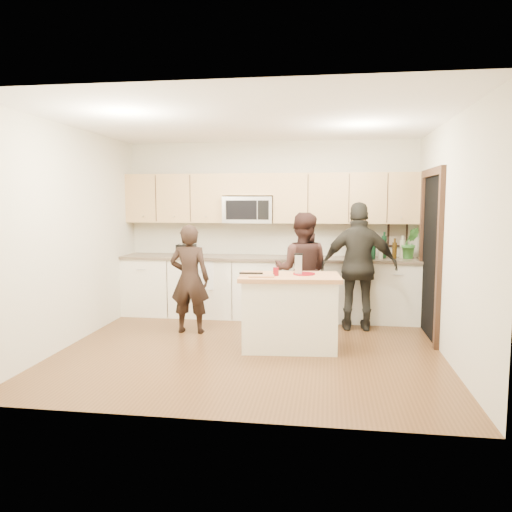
# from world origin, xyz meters

# --- Properties ---
(floor) EXTENTS (4.50, 4.50, 0.00)m
(floor) POSITION_xyz_m (0.00, 0.00, 0.00)
(floor) COLOR brown
(floor) RESTS_ON ground
(room_shell) EXTENTS (4.52, 4.02, 2.71)m
(room_shell) POSITION_xyz_m (0.00, 0.00, 1.73)
(room_shell) COLOR beige
(room_shell) RESTS_ON ground
(back_cabinetry) EXTENTS (4.50, 0.66, 0.94)m
(back_cabinetry) POSITION_xyz_m (0.00, 1.69, 0.47)
(back_cabinetry) COLOR white
(back_cabinetry) RESTS_ON ground
(upper_cabinetry) EXTENTS (4.50, 0.33, 0.75)m
(upper_cabinetry) POSITION_xyz_m (0.03, 1.83, 1.84)
(upper_cabinetry) COLOR tan
(upper_cabinetry) RESTS_ON ground
(microwave) EXTENTS (0.76, 0.41, 0.40)m
(microwave) POSITION_xyz_m (-0.31, 1.80, 1.65)
(microwave) COLOR silver
(microwave) RESTS_ON ground
(doorway) EXTENTS (0.06, 1.25, 2.20)m
(doorway) POSITION_xyz_m (2.23, 0.90, 1.16)
(doorway) COLOR black
(doorway) RESTS_ON ground
(framed_picture) EXTENTS (0.30, 0.03, 0.38)m
(framed_picture) POSITION_xyz_m (1.95, 1.98, 1.28)
(framed_picture) COLOR black
(framed_picture) RESTS_ON ground
(dish_towel) EXTENTS (0.34, 0.60, 0.48)m
(dish_towel) POSITION_xyz_m (-0.95, 1.50, 0.80)
(dish_towel) COLOR white
(dish_towel) RESTS_ON ground
(island) EXTENTS (1.26, 0.80, 0.90)m
(island) POSITION_xyz_m (0.46, 0.10, 0.45)
(island) COLOR white
(island) RESTS_ON ground
(red_plate) EXTENTS (0.27, 0.27, 0.02)m
(red_plate) POSITION_xyz_m (0.63, 0.18, 0.91)
(red_plate) COLOR maroon
(red_plate) RESTS_ON island
(box_grater) EXTENTS (0.10, 0.06, 0.24)m
(box_grater) POSITION_xyz_m (0.56, 0.16, 1.04)
(box_grater) COLOR silver
(box_grater) RESTS_ON red_plate
(drink_glass) EXTENTS (0.07, 0.07, 0.10)m
(drink_glass) POSITION_xyz_m (0.30, 0.03, 0.95)
(drink_glass) COLOR maroon
(drink_glass) RESTS_ON island
(cutting_board) EXTENTS (0.31, 0.20, 0.02)m
(cutting_board) POSITION_xyz_m (0.14, -0.10, 0.91)
(cutting_board) COLOR tan
(cutting_board) RESTS_ON island
(tongs) EXTENTS (0.28, 0.06, 0.02)m
(tongs) POSITION_xyz_m (0.01, -0.01, 0.93)
(tongs) COLOR black
(tongs) RESTS_ON cutting_board
(knife) EXTENTS (0.19, 0.04, 0.01)m
(knife) POSITION_xyz_m (0.19, -0.08, 0.92)
(knife) COLOR silver
(knife) RESTS_ON cutting_board
(toaster) EXTENTS (0.27, 0.24, 0.18)m
(toaster) POSITION_xyz_m (-1.27, 1.67, 1.03)
(toaster) COLOR black
(toaster) RESTS_ON back_cabinetry
(bottle_cluster) EXTENTS (0.53, 0.31, 0.41)m
(bottle_cluster) POSITION_xyz_m (1.73, 1.71, 1.12)
(bottle_cluster) COLOR #342109
(bottle_cluster) RESTS_ON back_cabinetry
(orchid) EXTENTS (0.27, 0.23, 0.46)m
(orchid) POSITION_xyz_m (2.10, 1.72, 1.17)
(orchid) COLOR #367930
(orchid) RESTS_ON back_cabinetry
(woman_left) EXTENTS (0.55, 0.37, 1.47)m
(woman_left) POSITION_xyz_m (-0.94, 0.65, 0.74)
(woman_left) COLOR black
(woman_left) RESTS_ON ground
(woman_center) EXTENTS (0.84, 0.68, 1.63)m
(woman_center) POSITION_xyz_m (0.55, 1.13, 0.81)
(woman_center) COLOR black
(woman_center) RESTS_ON ground
(woman_right) EXTENTS (1.05, 0.45, 1.77)m
(woman_right) POSITION_xyz_m (1.34, 1.13, 0.89)
(woman_right) COLOR black
(woman_right) RESTS_ON ground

